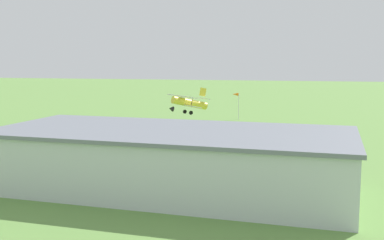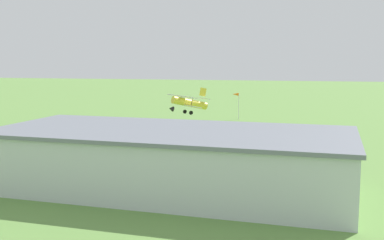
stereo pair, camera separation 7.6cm
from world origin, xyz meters
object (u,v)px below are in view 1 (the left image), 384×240
at_px(car_black, 327,157).
at_px(person_by_parked_cars, 264,147).
at_px(windsock, 236,96).
at_px(person_near_hangar_door, 320,152).
at_px(car_green, 90,146).
at_px(car_orange, 46,143).
at_px(hangar, 172,159).
at_px(person_beside_truck, 280,151).
at_px(biplane, 188,103).

distance_m(car_black, person_by_parked_cars, 9.13).
height_order(car_black, windsock, windsock).
bearing_deg(windsock, person_near_hangar_door, 113.96).
bearing_deg(person_near_hangar_door, car_green, 6.67).
distance_m(car_black, car_orange, 37.02).
bearing_deg(person_near_hangar_door, hangar, 51.17).
xyz_separation_m(person_near_hangar_door, person_by_parked_cars, (7.02, -1.51, 0.11)).
relative_size(car_black, person_beside_truck, 2.54).
bearing_deg(hangar, car_black, -136.31).
bearing_deg(hangar, person_near_hangar_door, -128.83).
height_order(person_near_hangar_door, person_beside_truck, person_beside_truck).
xyz_separation_m(biplane, car_green, (9.25, 15.94, -4.56)).
bearing_deg(car_orange, hangar, 146.20).
distance_m(person_near_hangar_door, person_by_parked_cars, 7.18).
height_order(hangar, person_near_hangar_door, hangar).
xyz_separation_m(biplane, person_near_hangar_door, (-20.04, 12.52, -4.62)).
bearing_deg(car_green, car_black, -179.87).
bearing_deg(windsock, car_orange, 62.17).
height_order(person_near_hangar_door, windsock, windsock).
bearing_deg(person_near_hangar_door, biplane, -31.99).
relative_size(biplane, person_near_hangar_door, 4.62).
height_order(car_green, person_near_hangar_door, car_green).
bearing_deg(car_green, car_orange, -7.45).
xyz_separation_m(car_black, person_near_hangar_door, (0.70, -3.35, -0.10)).
height_order(biplane, person_near_hangar_door, biplane).
bearing_deg(biplane, person_beside_truck, 139.41).
relative_size(car_orange, person_by_parked_cars, 2.58).
distance_m(car_green, person_by_parked_cars, 22.80).
height_order(car_orange, person_beside_truck, car_orange).
bearing_deg(person_near_hangar_door, person_beside_truck, 6.22).
height_order(biplane, car_orange, biplane).
height_order(hangar, person_beside_truck, hangar).
xyz_separation_m(person_near_hangar_door, windsock, (15.99, -35.98, 4.01)).
height_order(hangar, biplane, biplane).
xyz_separation_m(hangar, windsock, (1.96, -53.40, 1.95)).
height_order(car_green, person_by_parked_cars, person_by_parked_cars).
bearing_deg(person_by_parked_cars, car_black, 147.82).
relative_size(hangar, biplane, 4.73).
relative_size(car_black, car_green, 1.06).
distance_m(car_green, windsock, 41.77).
xyz_separation_m(person_near_hangar_door, person_beside_truck, (4.82, 0.53, 0.07)).
xyz_separation_m(hangar, car_orange, (22.28, -14.92, -1.96)).
bearing_deg(person_beside_truck, car_green, 6.76).
relative_size(car_orange, person_near_hangar_door, 2.90).
bearing_deg(biplane, hangar, 101.36).
height_order(car_black, person_beside_truck, car_black).
height_order(car_orange, person_near_hangar_door, car_orange).
xyz_separation_m(car_orange, person_near_hangar_door, (-36.31, -2.51, -0.11)).
bearing_deg(car_orange, car_green, 172.55).
bearing_deg(car_orange, person_by_parked_cars, -172.20).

